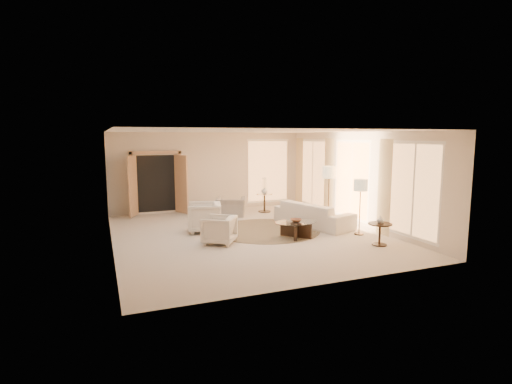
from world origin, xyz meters
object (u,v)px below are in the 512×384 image
object	(u,v)px
end_vase	(380,220)
coffee_table	(296,228)
side_vase	(265,190)
accent_chair	(231,204)
armchair_right	(219,228)
floor_lamp_far	(361,188)
bowl	(296,220)
armchair_left	(204,216)
end_table	(380,230)
side_table	(264,201)
floor_lamp_near	(329,175)
sofa	(314,214)

from	to	relation	value
end_vase	coffee_table	bearing A→B (deg)	137.72
side_vase	accent_chair	bearing A→B (deg)	-169.40
armchair_right	side_vase	xyz separation A→B (m)	(2.68, 3.46, 0.39)
floor_lamp_far	bowl	bearing A→B (deg)	168.93
coffee_table	end_vase	size ratio (longest dim) A/B	6.68
accent_chair	armchair_left	bearing A→B (deg)	75.16
coffee_table	armchair_left	bearing A→B (deg)	144.12
floor_lamp_far	armchair_right	bearing A→B (deg)	172.19
end_table	end_vase	bearing A→B (deg)	0.00
side_table	end_table	bearing A→B (deg)	-79.33
side_table	floor_lamp_near	bearing A→B (deg)	-62.01
sofa	coffee_table	distance (m)	1.52
floor_lamp_far	side_vase	xyz separation A→B (m)	(-1.14, 3.98, -0.52)
armchair_left	end_table	world-z (taller)	armchair_left
armchair_left	armchair_right	world-z (taller)	armchair_left
end_table	bowl	bearing A→B (deg)	137.72
accent_chair	side_table	xyz separation A→B (m)	(1.33, 0.25, -0.02)
floor_lamp_far	end_vase	bearing A→B (deg)	-99.63
floor_lamp_far	side_table	bearing A→B (deg)	105.97
side_table	side_vase	size ratio (longest dim) A/B	2.76
armchair_left	end_table	xyz separation A→B (m)	(3.67, -2.95, -0.08)
coffee_table	bowl	xyz separation A→B (m)	(0.00, 0.00, 0.20)
armchair_right	end_table	xyz separation A→B (m)	(3.64, -1.61, -0.01)
floor_lamp_near	bowl	world-z (taller)	floor_lamp_near
armchair_left	floor_lamp_far	bearing A→B (deg)	78.51
coffee_table	floor_lamp_far	distance (m)	2.06
sofa	end_table	world-z (taller)	sofa
sofa	floor_lamp_near	bearing A→B (deg)	-83.59
accent_chair	end_vase	size ratio (longest dim) A/B	5.00
sofa	floor_lamp_far	size ratio (longest dim) A/B	1.62
armchair_right	coffee_table	size ratio (longest dim) A/B	0.60
armchair_right	accent_chair	distance (m)	3.48
accent_chair	floor_lamp_near	size ratio (longest dim) A/B	0.55
end_table	armchair_left	bearing A→B (deg)	141.24
side_table	accent_chair	bearing A→B (deg)	-169.40
side_table	end_vase	world-z (taller)	end_vase
end_table	floor_lamp_near	world-z (taller)	floor_lamp_near
coffee_table	floor_lamp_near	xyz separation A→B (m)	(1.83, 1.36, 1.22)
sofa	accent_chair	distance (m)	2.99
floor_lamp_far	bowl	xyz separation A→B (m)	(-1.76, 0.34, -0.83)
coffee_table	bowl	size ratio (longest dim) A/B	4.20
side_table	end_vase	distance (m)	5.16
end_table	bowl	world-z (taller)	end_table
coffee_table	accent_chair	bearing A→B (deg)	101.84
end_vase	side_table	bearing A→B (deg)	100.67
accent_chair	sofa	bearing A→B (deg)	149.38
armchair_right	side_vase	size ratio (longest dim) A/B	3.20
sofa	accent_chair	world-z (taller)	accent_chair
floor_lamp_near	floor_lamp_far	size ratio (longest dim) A/B	1.15
armchair_left	sofa	bearing A→B (deg)	95.57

